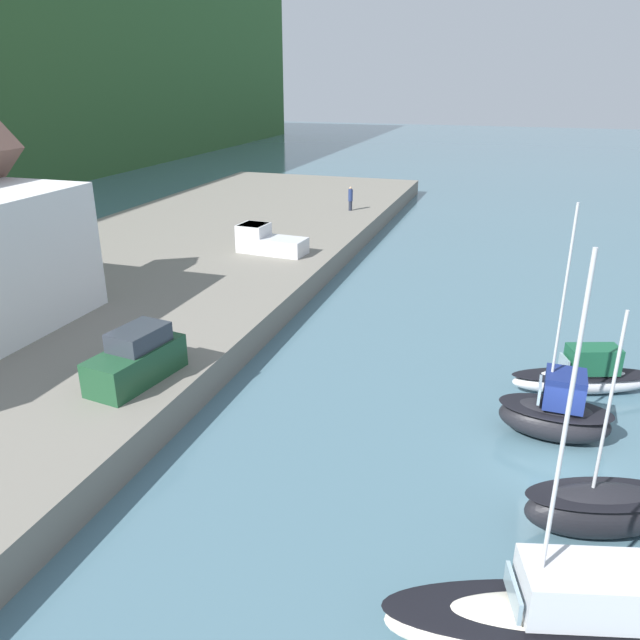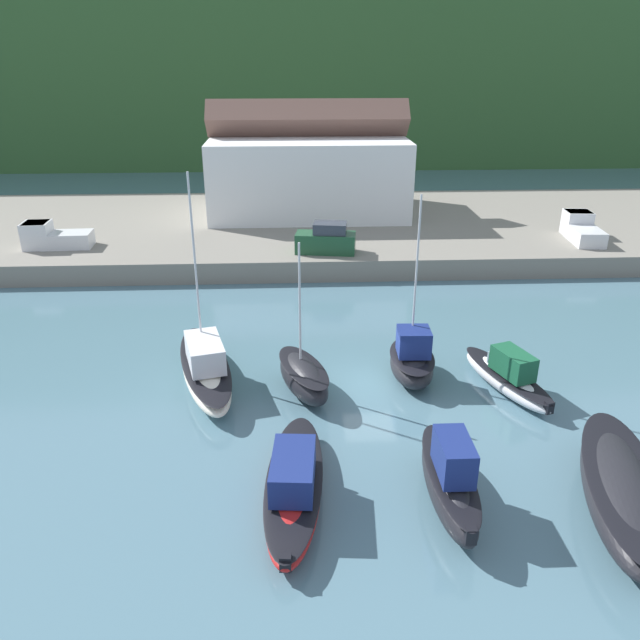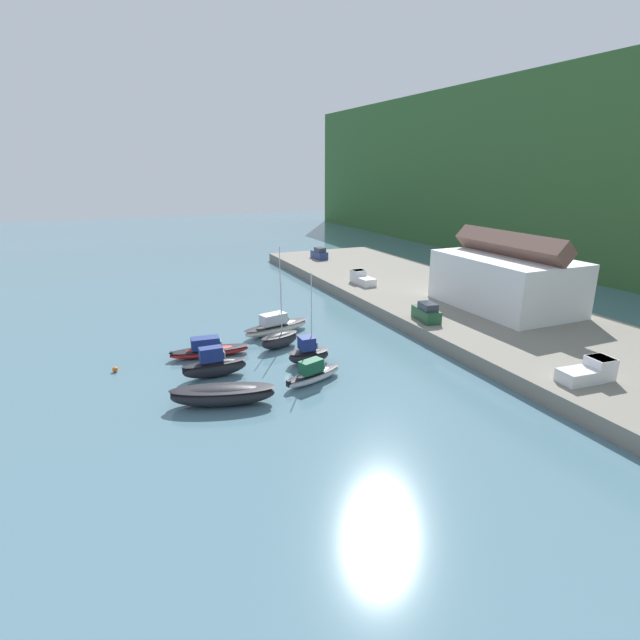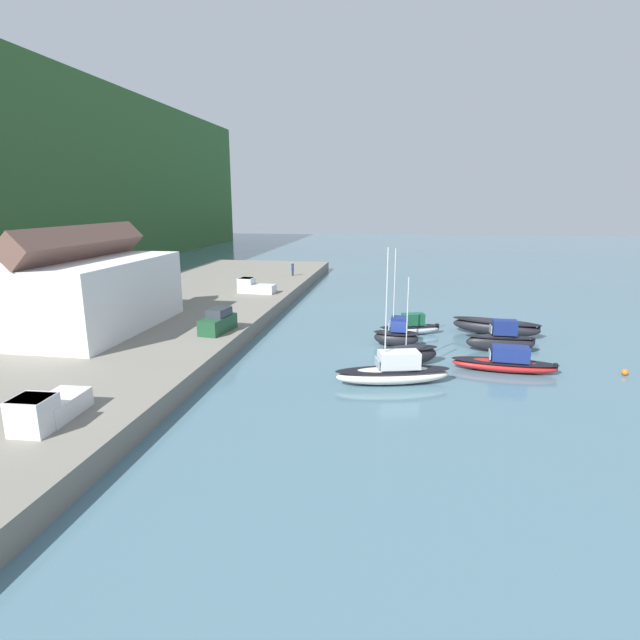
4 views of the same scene
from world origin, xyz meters
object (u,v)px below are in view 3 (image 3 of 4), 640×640
at_px(moored_boat_2, 308,353).
at_px(moored_boat_6, 223,395).
at_px(mooring_buoy_0, 115,369).
at_px(parked_car_0, 426,313).
at_px(pickup_truck_0, 361,278).
at_px(moored_boat_5, 214,366).
at_px(parked_car_1, 319,254).
at_px(moored_boat_0, 276,326).
at_px(moored_boat_3, 313,374).
at_px(moored_boat_1, 280,340).
at_px(moored_boat_4, 209,350).
at_px(pickup_truck_1, 590,371).

height_order(moored_boat_2, moored_boat_6, moored_boat_2).
distance_m(moored_boat_6, mooring_buoy_0, 13.31).
height_order(parked_car_0, pickup_truck_0, parked_car_0).
bearing_deg(moored_boat_5, parked_car_0, 96.33).
xyz_separation_m(moored_boat_6, parked_car_1, (-50.78, 30.67, 1.55)).
distance_m(moored_boat_0, moored_boat_3, 14.33).
bearing_deg(mooring_buoy_0, parked_car_0, 86.51).
bearing_deg(moored_boat_1, moored_boat_4, -113.15).
relative_size(moored_boat_1, mooring_buoy_0, 14.43).
relative_size(moored_boat_1, pickup_truck_0, 1.51).
bearing_deg(pickup_truck_0, pickup_truck_1, -92.13).
bearing_deg(mooring_buoy_0, moored_boat_5, 59.71).
xyz_separation_m(moored_boat_4, mooring_buoy_0, (0.51, -8.97, -0.47)).
height_order(moored_boat_0, parked_car_1, moored_boat_0).
distance_m(parked_car_1, pickup_truck_0, 22.35).
xyz_separation_m(moored_boat_2, pickup_truck_1, (16.32, 18.59, 1.29)).
distance_m(moored_boat_2, moored_boat_6, 11.19).
distance_m(moored_boat_6, parked_car_1, 59.34).
xyz_separation_m(moored_boat_0, mooring_buoy_0, (4.67, -17.62, -0.65)).
height_order(moored_boat_4, pickup_truck_0, pickup_truck_0).
distance_m(moored_boat_0, parked_car_0, 17.43).
relative_size(moored_boat_0, mooring_buoy_0, 19.94).
xyz_separation_m(moored_boat_1, pickup_truck_1, (21.60, 19.75, 1.44)).
xyz_separation_m(parked_car_1, mooring_buoy_0, (40.02, -38.49, -2.17)).
relative_size(moored_boat_4, moored_boat_6, 0.93).
bearing_deg(mooring_buoy_0, parked_car_1, 136.12).
xyz_separation_m(moored_boat_3, moored_boat_6, (1.17, -8.42, 0.11)).
bearing_deg(moored_boat_0, moored_boat_6, -47.15).
bearing_deg(parked_car_1, moored_boat_2, -117.55).
relative_size(moored_boat_0, moored_boat_1, 1.38).
distance_m(moored_boat_1, moored_boat_2, 5.41).
relative_size(moored_boat_3, moored_boat_6, 0.72).
bearing_deg(moored_boat_6, moored_boat_0, 164.25).
relative_size(moored_boat_1, moored_boat_2, 0.80).
bearing_deg(moored_boat_2, parked_car_1, 157.28).
bearing_deg(moored_boat_6, moored_boat_2, 136.01).
bearing_deg(parked_car_0, pickup_truck_0, 92.23).
height_order(moored_boat_1, moored_boat_2, moored_boat_2).
relative_size(moored_boat_4, parked_car_0, 1.86).
distance_m(moored_boat_0, parked_car_1, 41.07).
bearing_deg(moored_boat_3, parked_car_0, 94.45).
bearing_deg(parked_car_0, moored_boat_3, -148.16).
height_order(moored_boat_3, moored_boat_5, moored_boat_5).
height_order(moored_boat_2, parked_car_1, moored_boat_2).
distance_m(moored_boat_3, parked_car_0, 19.03).
xyz_separation_m(parked_car_0, pickup_truck_1, (19.55, 2.53, -0.10)).
distance_m(moored_boat_4, parked_car_1, 49.35).
relative_size(moored_boat_2, moored_boat_5, 1.51).
distance_m(moored_boat_2, moored_boat_3, 4.52).
height_order(moored_boat_0, mooring_buoy_0, moored_boat_0).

